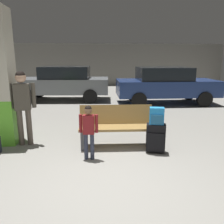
% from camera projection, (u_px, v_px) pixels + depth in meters
% --- Properties ---
extents(ground_plane, '(18.00, 18.00, 0.10)m').
position_uv_depth(ground_plane, '(99.00, 120.00, 7.38)').
color(ground_plane, gray).
extents(garage_back_wall, '(18.00, 0.12, 2.80)m').
position_uv_depth(garage_back_wall, '(94.00, 65.00, 15.64)').
color(garage_back_wall, slate).
rests_on(garage_back_wall, ground_plane).
extents(structural_pillar, '(0.57, 0.57, 2.92)m').
position_uv_depth(structural_pillar, '(0.00, 79.00, 4.99)').
color(structural_pillar, '#66C633').
rests_on(structural_pillar, ground_plane).
extents(bench, '(1.62, 0.59, 0.89)m').
position_uv_depth(bench, '(116.00, 127.00, 5.01)').
color(bench, '#9E7A42').
rests_on(bench, ground_plane).
extents(suitcase, '(0.42, 0.31, 0.60)m').
position_uv_depth(suitcase, '(156.00, 138.00, 4.68)').
color(suitcase, black).
rests_on(suitcase, ground_plane).
extents(backpack_bright, '(0.31, 0.24, 0.34)m').
position_uv_depth(backpack_bright, '(157.00, 116.00, 4.57)').
color(backpack_bright, '#268CD8').
rests_on(backpack_bright, suitcase).
extents(child, '(0.35, 0.22, 1.05)m').
position_uv_depth(child, '(89.00, 127.00, 4.30)').
color(child, '#33384C').
rests_on(child, ground_plane).
extents(adult, '(0.55, 0.23, 1.63)m').
position_uv_depth(adult, '(23.00, 100.00, 4.96)').
color(adult, brown).
rests_on(adult, ground_plane).
extents(parked_car_far, '(4.21, 2.03, 1.51)m').
position_uv_depth(parked_car_far, '(63.00, 82.00, 10.38)').
color(parked_car_far, slate).
rests_on(parked_car_far, ground_plane).
extents(parked_car_near, '(4.13, 1.85, 1.51)m').
position_uv_depth(parked_car_near, '(166.00, 84.00, 9.62)').
color(parked_car_near, navy).
rests_on(parked_car_near, ground_plane).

